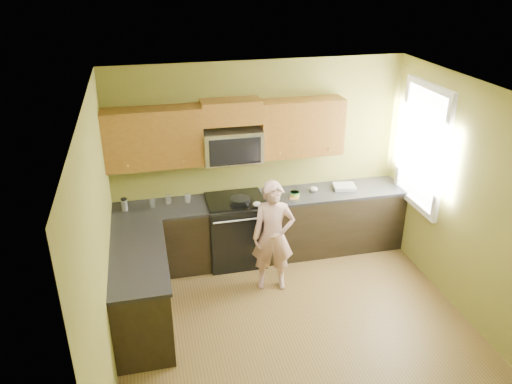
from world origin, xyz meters
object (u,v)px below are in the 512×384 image
object	(u,v)px
frying_pan	(240,202)
butter_tub	(295,197)
microwave	(232,161)
travel_mug	(125,210)
woman	(273,236)
stove	(236,230)

from	to	relation	value
frying_pan	butter_tub	distance (m)	0.77
microwave	travel_mug	distance (m)	1.53
frying_pan	travel_mug	xyz separation A→B (m)	(-1.47, 0.16, -0.03)
frying_pan	woman	bearing A→B (deg)	-75.27
frying_pan	microwave	bearing A→B (deg)	89.42
frying_pan	travel_mug	distance (m)	1.48
frying_pan	stove	bearing A→B (deg)	100.88
microwave	travel_mug	size ratio (longest dim) A/B	4.49
microwave	butter_tub	bearing A→B (deg)	-12.61
stove	butter_tub	bearing A→B (deg)	-4.02
stove	woman	size ratio (longest dim) A/B	0.65
butter_tub	travel_mug	distance (m)	2.25
woman	frying_pan	size ratio (longest dim) A/B	3.14
frying_pan	travel_mug	world-z (taller)	travel_mug
frying_pan	butter_tub	size ratio (longest dim) A/B	3.67
stove	woman	distance (m)	0.82
butter_tub	frying_pan	bearing A→B (deg)	-175.88
stove	microwave	xyz separation A→B (m)	(0.00, 0.12, 0.97)
frying_pan	travel_mug	size ratio (longest dim) A/B	2.73
microwave	frying_pan	distance (m)	0.56
stove	frying_pan	bearing A→B (deg)	-67.35
butter_tub	stove	bearing A→B (deg)	175.98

